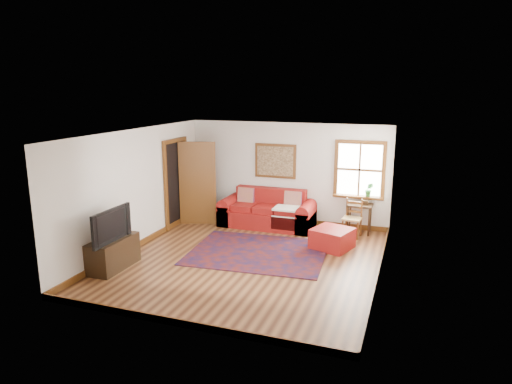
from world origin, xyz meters
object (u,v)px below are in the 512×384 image
at_px(red_ottoman, 332,238).
at_px(ladder_back_chair, 353,217).
at_px(red_leather_sofa, 268,214).
at_px(media_cabinet, 113,253).
at_px(side_table, 360,209).

xyz_separation_m(red_ottoman, ladder_back_chair, (0.29, 0.95, 0.25)).
height_order(red_leather_sofa, media_cabinet, red_leather_sofa).
bearing_deg(red_ottoman, ladder_back_chair, 90.90).
bearing_deg(red_ottoman, media_cabinet, -128.54).
bearing_deg(red_leather_sofa, red_ottoman, -31.07).
height_order(ladder_back_chair, media_cabinet, ladder_back_chair).
relative_size(red_leather_sofa, red_ottoman, 3.06).
xyz_separation_m(red_leather_sofa, red_ottoman, (1.79, -1.08, -0.08)).
xyz_separation_m(side_table, media_cabinet, (-4.08, -3.70, -0.28)).
bearing_deg(side_table, red_ottoman, -107.82).
height_order(side_table, ladder_back_chair, ladder_back_chair).
height_order(red_ottoman, side_table, side_table).
xyz_separation_m(ladder_back_chair, media_cabinet, (-3.96, -3.40, -0.17)).
bearing_deg(side_table, media_cabinet, -137.75).
height_order(red_leather_sofa, side_table, red_leather_sofa).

